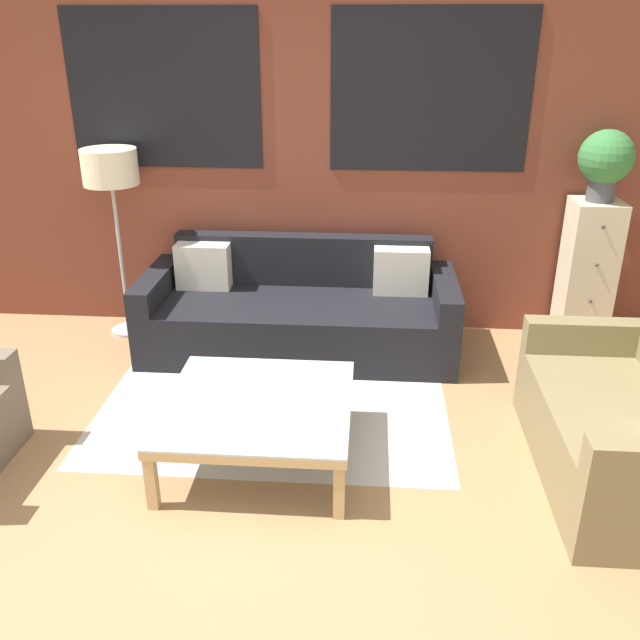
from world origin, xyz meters
name	(u,v)px	position (x,y,z in m)	size (l,w,h in m)	color
ground_plane	(247,520)	(0.00, 0.00, 0.00)	(16.00, 16.00, 0.00)	#9E754C
wall_back_brick	(297,146)	(0.00, 2.44, 1.41)	(8.40, 0.09, 2.80)	brown
rug	(276,399)	(-0.02, 1.16, 0.00)	(2.18, 1.71, 0.00)	#BCB7B2
couch_dark	(300,313)	(0.06, 1.95, 0.28)	(2.25, 0.88, 0.78)	black
settee_vintage	(633,426)	(1.96, 0.51, 0.31)	(0.80, 1.43, 0.92)	olive
coffee_table	(258,408)	(-0.02, 0.53, 0.32)	(1.00, 1.00, 0.36)	silver
floor_lamp	(111,175)	(-1.32, 2.15, 1.23)	(0.40, 0.40, 1.42)	#B2B2B7
drawer_cabinet	(587,275)	(2.15, 2.19, 0.55)	(0.34, 0.36, 1.10)	beige
potted_plant	(606,160)	(2.15, 2.19, 1.38)	(0.37, 0.37, 0.49)	#47474C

